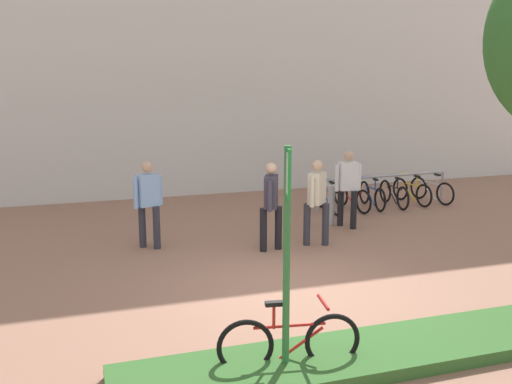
# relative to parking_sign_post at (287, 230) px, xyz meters

# --- Properties ---
(ground_plane) EXTENTS (60.00, 60.00, 0.00)m
(ground_plane) POSITION_rel_parking_sign_post_xyz_m (1.03, 2.47, -1.71)
(ground_plane) COLOR #936651
(building_facade) EXTENTS (28.00, 1.20, 10.00)m
(building_facade) POSITION_rel_parking_sign_post_xyz_m (1.03, 10.59, 3.29)
(building_facade) COLOR silver
(building_facade) RESTS_ON ground
(planter_strip) EXTENTS (7.00, 1.10, 0.16)m
(planter_strip) POSITION_rel_parking_sign_post_xyz_m (1.52, 0.00, -1.63)
(planter_strip) COLOR #336028
(planter_strip) RESTS_ON ground
(parking_sign_post) EXTENTS (0.12, 0.36, 2.63)m
(parking_sign_post) POSITION_rel_parking_sign_post_xyz_m (0.00, 0.00, 0.00)
(parking_sign_post) COLOR #2D7238
(parking_sign_post) RESTS_ON ground
(bike_at_sign) EXTENTS (1.67, 0.43, 0.86)m
(bike_at_sign) POSITION_rel_parking_sign_post_xyz_m (0.08, 0.08, -1.36)
(bike_at_sign) COLOR black
(bike_at_sign) RESTS_ON ground
(bike_rack_cluster) EXTENTS (3.76, 1.72, 0.83)m
(bike_rack_cluster) POSITION_rel_parking_sign_post_xyz_m (5.33, 7.11, -1.36)
(bike_rack_cluster) COLOR #99999E
(bike_rack_cluster) RESTS_ON ground
(bollard_steel) EXTENTS (0.16, 0.16, 0.90)m
(bollard_steel) POSITION_rel_parking_sign_post_xyz_m (3.32, 5.89, -1.26)
(bollard_steel) COLOR #ADADB2
(bollard_steel) RESTS_ON ground
(person_shirt_white) EXTENTS (0.50, 0.46, 1.72)m
(person_shirt_white) POSITION_rel_parking_sign_post_xyz_m (2.35, 4.53, -0.72)
(person_shirt_white) COLOR #2D2D38
(person_shirt_white) RESTS_ON ground
(person_casual_tan) EXTENTS (0.61, 0.48, 1.72)m
(person_casual_tan) POSITION_rel_parking_sign_post_xyz_m (3.55, 5.57, -0.72)
(person_casual_tan) COLOR black
(person_casual_tan) RESTS_ON ground
(person_shirt_blue) EXTENTS (0.58, 0.36, 1.72)m
(person_shirt_blue) POSITION_rel_parking_sign_post_xyz_m (-0.84, 5.34, -0.72)
(person_shirt_blue) COLOR #2D2D38
(person_shirt_blue) RESTS_ON ground
(person_suited_dark) EXTENTS (0.46, 0.56, 1.72)m
(person_suited_dark) POSITION_rel_parking_sign_post_xyz_m (1.38, 4.48, -0.72)
(person_suited_dark) COLOR black
(person_suited_dark) RESTS_ON ground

